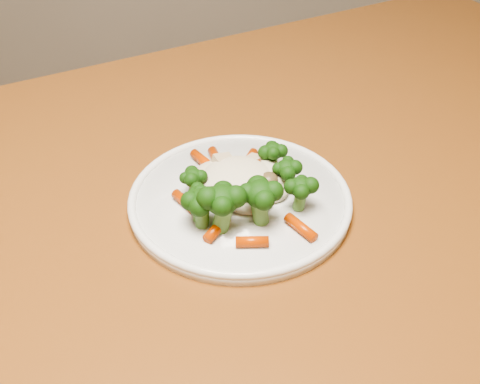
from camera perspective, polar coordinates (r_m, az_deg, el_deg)
The scene contains 3 objects.
dining_table at distance 0.82m, azimuth 5.45°, elevation -3.67°, with size 1.50×1.28×0.75m.
plate at distance 0.71m, azimuth -0.00°, elevation -0.89°, with size 0.26×0.26×0.01m, color white.
meal at distance 0.68m, azimuth -0.05°, elevation 0.33°, with size 0.17×0.18×0.05m.
Camera 1 is at (0.03, -0.50, 1.20)m, focal length 45.00 mm.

